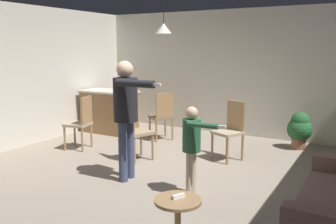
{
  "coord_description": "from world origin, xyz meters",
  "views": [
    {
      "loc": [
        2.71,
        -4.4,
        1.89
      ],
      "look_at": [
        0.2,
        -0.04,
        1.0
      ],
      "focal_mm": 38.91,
      "sensor_mm": 36.0,
      "label": 1
    }
  ],
  "objects": [
    {
      "name": "side_table_by_couch",
      "position": [
        1.22,
        -1.62,
        0.33
      ],
      "size": [
        0.44,
        0.44,
        0.52
      ],
      "color": "#99754C",
      "rests_on": "ground"
    },
    {
      "name": "wall_back",
      "position": [
        0.0,
        3.2,
        1.35
      ],
      "size": [
        6.4,
        0.1,
        2.7
      ],
      "primitive_type": "cube",
      "color": "silver",
      "rests_on": "ground"
    },
    {
      "name": "ceiling_light_pendant",
      "position": [
        -0.88,
        1.68,
        2.25
      ],
      "size": [
        0.32,
        0.32,
        0.55
      ],
      "color": "silver"
    },
    {
      "name": "person_adult",
      "position": [
        -0.31,
        -0.32,
        1.06
      ],
      "size": [
        0.85,
        0.5,
        1.71
      ],
      "rotation": [
        0.0,
        0.0,
        -1.53
      ],
      "color": "#384260",
      "rests_on": "ground"
    },
    {
      "name": "ground",
      "position": [
        0.0,
        0.0,
        0.0
      ],
      "size": [
        7.68,
        7.68,
        0.0
      ],
      "primitive_type": "plane",
      "color": "gray"
    },
    {
      "name": "spare_remote_on_table",
      "position": [
        1.21,
        -1.6,
        0.54
      ],
      "size": [
        0.09,
        0.13,
        0.04
      ],
      "primitive_type": "cube",
      "rotation": [
        0.0,
        0.0,
        2.64
      ],
      "color": "white",
      "rests_on": "side_table_by_couch"
    },
    {
      "name": "wall_left",
      "position": [
        -3.2,
        0.0,
        1.35
      ],
      "size": [
        0.1,
        6.4,
        2.7
      ],
      "primitive_type": "cube",
      "color": "silver",
      "rests_on": "ground"
    },
    {
      "name": "kitchen_counter",
      "position": [
        -2.45,
        1.93,
        0.48
      ],
      "size": [
        1.26,
        0.66,
        0.95
      ],
      "color": "olive",
      "rests_on": "ground"
    },
    {
      "name": "person_child",
      "position": [
        0.75,
        -0.37,
        0.72
      ],
      "size": [
        0.61,
        0.34,
        1.17
      ],
      "rotation": [
        0.0,
        0.0,
        -1.51
      ],
      "color": "tan",
      "rests_on": "ground"
    },
    {
      "name": "potted_plant_corner",
      "position": [
        1.53,
        2.64,
        0.39
      ],
      "size": [
        0.46,
        0.46,
        0.7
      ],
      "color": "brown",
      "rests_on": "ground"
    },
    {
      "name": "dining_chair_centre_back",
      "position": [
        -0.75,
        0.48,
        0.55
      ],
      "size": [
        0.55,
        0.55,
        1.0
      ],
      "rotation": [
        0.0,
        0.0,
        5.88
      ],
      "color": "#99754C",
      "rests_on": "ground"
    },
    {
      "name": "dining_chair_spare",
      "position": [
        -2.02,
        0.57,
        0.55
      ],
      "size": [
        0.51,
        0.51,
        1.0
      ],
      "rotation": [
        0.0,
        0.0,
        1.82
      ],
      "color": "#99754C",
      "rests_on": "ground"
    },
    {
      "name": "dining_chair_near_wall",
      "position": [
        -1.05,
        1.91,
        0.55
      ],
      "size": [
        0.59,
        0.59,
        1.0
      ],
      "rotation": [
        0.0,
        0.0,
        0.95
      ],
      "color": "#99754C",
      "rests_on": "ground"
    },
    {
      "name": "dining_chair_by_counter",
      "position": [
        0.63,
        1.36,
        0.55
      ],
      "size": [
        0.55,
        0.55,
        1.0
      ],
      "rotation": [
        0.0,
        0.0,
        2.73
      ],
      "color": "#99754C",
      "rests_on": "ground"
    }
  ]
}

